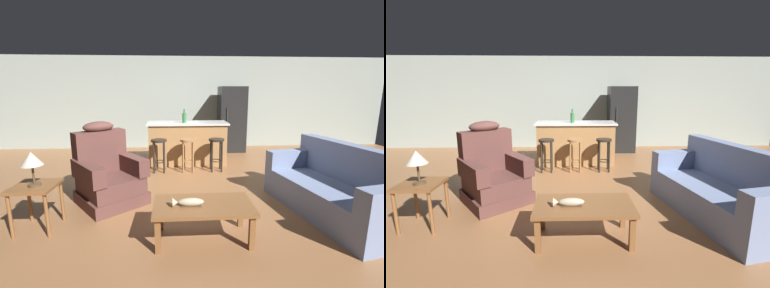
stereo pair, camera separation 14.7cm
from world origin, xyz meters
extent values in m
plane|color=brown|center=(0.00, 0.00, 0.00)|extent=(12.00, 12.00, 0.00)
cube|color=#939E93|center=(0.00, 3.12, 1.30)|extent=(12.00, 0.05, 2.60)
cube|color=brown|center=(0.02, -1.77, 0.40)|extent=(1.10, 0.60, 0.04)
cube|color=brown|center=(-0.47, -2.01, 0.19)|extent=(0.06, 0.06, 0.38)
cube|color=brown|center=(0.51, -2.01, 0.19)|extent=(0.06, 0.06, 0.38)
cube|color=brown|center=(-0.47, -1.53, 0.19)|extent=(0.06, 0.06, 0.38)
cube|color=brown|center=(0.51, -1.53, 0.19)|extent=(0.06, 0.06, 0.38)
cube|color=#4C3823|center=(-0.12, -1.82, 0.43)|extent=(0.22, 0.07, 0.01)
ellipsoid|color=tan|center=(-0.12, -1.82, 0.46)|extent=(0.28, 0.09, 0.09)
cone|color=tan|center=(-0.29, -1.82, 0.46)|extent=(0.06, 0.10, 0.10)
cube|color=#707FA3|center=(1.79, -1.28, 0.10)|extent=(1.18, 2.02, 0.20)
cube|color=#707FA3|center=(1.79, -1.28, 0.31)|extent=(1.18, 2.02, 0.22)
cube|color=#707FA3|center=(2.10, -1.22, 0.68)|extent=(0.55, 1.90, 0.52)
cube|color=#707FA3|center=(1.63, -0.45, 0.56)|extent=(0.86, 0.35, 0.28)
cube|color=brown|center=(-1.24, -0.74, 0.09)|extent=(1.18, 1.18, 0.18)
cube|color=brown|center=(-1.24, -0.74, 0.30)|extent=(1.09, 1.10, 0.24)
cube|color=brown|center=(-1.43, -0.51, 0.74)|extent=(0.74, 0.66, 0.64)
ellipsoid|color=brown|center=(-1.43, -0.51, 1.12)|extent=(0.53, 0.50, 0.16)
cube|color=brown|center=(-0.97, -0.55, 0.55)|extent=(0.64, 0.73, 0.26)
cube|color=brown|center=(-1.48, -0.97, 0.55)|extent=(0.64, 0.73, 0.26)
cube|color=brown|center=(-1.94, -1.43, 0.54)|extent=(0.48, 0.48, 0.04)
cylinder|color=brown|center=(-2.14, -1.63, 0.26)|extent=(0.04, 0.04, 0.52)
cylinder|color=brown|center=(-1.74, -1.63, 0.26)|extent=(0.04, 0.04, 0.52)
cylinder|color=brown|center=(-2.14, -1.23, 0.26)|extent=(0.04, 0.04, 0.52)
cylinder|color=brown|center=(-1.74, -1.23, 0.26)|extent=(0.04, 0.04, 0.52)
cylinder|color=#4C3823|center=(-1.92, -1.46, 0.58)|extent=(0.14, 0.14, 0.03)
cylinder|color=#4C3823|center=(-1.92, -1.46, 0.70)|extent=(0.02, 0.02, 0.22)
cone|color=#BCB29E|center=(-1.92, -1.46, 0.89)|extent=(0.24, 0.24, 0.16)
cube|color=#9E7042|center=(0.00, 1.35, 0.45)|extent=(1.71, 0.63, 0.91)
cube|color=silver|center=(0.00, 1.35, 0.93)|extent=(1.80, 0.70, 0.04)
cylinder|color=black|center=(-0.61, 0.72, 0.66)|extent=(0.32, 0.32, 0.04)
torus|color=black|center=(-0.61, 0.72, 0.22)|extent=(0.23, 0.23, 0.02)
cylinder|color=black|center=(-0.71, 0.62, 0.32)|extent=(0.04, 0.04, 0.64)
cylinder|color=black|center=(-0.51, 0.62, 0.32)|extent=(0.04, 0.04, 0.64)
cylinder|color=black|center=(-0.71, 0.82, 0.32)|extent=(0.04, 0.04, 0.64)
cylinder|color=black|center=(-0.51, 0.82, 0.32)|extent=(0.04, 0.04, 0.64)
cylinder|color=olive|center=(-0.03, 0.72, 0.66)|extent=(0.32, 0.32, 0.04)
torus|color=olive|center=(-0.03, 0.72, 0.22)|extent=(0.23, 0.23, 0.02)
cylinder|color=olive|center=(-0.13, 0.62, 0.32)|extent=(0.04, 0.04, 0.64)
cylinder|color=olive|center=(0.07, 0.62, 0.32)|extent=(0.04, 0.04, 0.64)
cylinder|color=olive|center=(-0.13, 0.82, 0.32)|extent=(0.04, 0.04, 0.64)
cylinder|color=olive|center=(0.07, 0.82, 0.32)|extent=(0.04, 0.04, 0.64)
cylinder|color=black|center=(0.56, 0.72, 0.66)|extent=(0.32, 0.32, 0.04)
torus|color=black|center=(0.56, 0.72, 0.22)|extent=(0.23, 0.23, 0.02)
cylinder|color=black|center=(0.46, 0.62, 0.32)|extent=(0.04, 0.04, 0.64)
cylinder|color=black|center=(0.66, 0.62, 0.32)|extent=(0.04, 0.04, 0.64)
cylinder|color=black|center=(0.46, 0.82, 0.32)|extent=(0.04, 0.04, 0.64)
cylinder|color=black|center=(0.66, 0.82, 0.32)|extent=(0.04, 0.04, 0.64)
cube|color=black|center=(1.27, 2.55, 0.88)|extent=(0.70, 0.66, 1.76)
cylinder|color=#333338|center=(1.08, 2.20, 0.97)|extent=(0.02, 0.02, 0.50)
cylinder|color=#2D6B38|center=(-0.07, 1.29, 1.06)|extent=(0.09, 0.09, 0.21)
cylinder|color=#2D6B38|center=(-0.07, 1.29, 1.21)|extent=(0.03, 0.03, 0.09)
camera|label=1|loc=(-0.28, -4.41, 1.65)|focal=24.00mm
camera|label=2|loc=(-0.13, -4.41, 1.65)|focal=24.00mm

